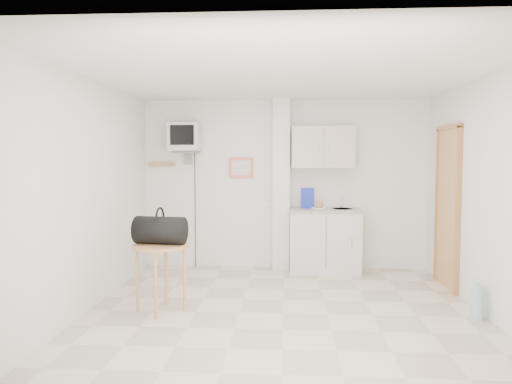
# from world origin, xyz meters

# --- Properties ---
(ground) EXTENTS (4.50, 4.50, 0.00)m
(ground) POSITION_xyz_m (0.00, 0.00, 0.00)
(ground) COLOR beige
(ground) RESTS_ON ground
(room_envelope) EXTENTS (4.24, 4.54, 2.55)m
(room_envelope) POSITION_xyz_m (0.24, 0.09, 1.54)
(room_envelope) COLOR white
(room_envelope) RESTS_ON ground
(kitchenette) EXTENTS (1.03, 0.58, 2.10)m
(kitchenette) POSITION_xyz_m (0.57, 2.00, 0.80)
(kitchenette) COLOR silver
(kitchenette) RESTS_ON ground
(crt_television) EXTENTS (0.44, 0.45, 2.15)m
(crt_television) POSITION_xyz_m (-1.45, 2.02, 1.94)
(crt_television) COLOR slate
(crt_television) RESTS_ON ground
(round_table) EXTENTS (0.59, 0.59, 0.73)m
(round_table) POSITION_xyz_m (-1.31, -0.02, 0.62)
(round_table) COLOR #B37D50
(round_table) RESTS_ON ground
(duffel_bag) EXTENTS (0.57, 0.36, 0.40)m
(duffel_bag) POSITION_xyz_m (-1.32, 0.03, 0.88)
(duffel_bag) COLOR black
(duffel_bag) RESTS_ON round_table
(water_bottle) EXTENTS (0.13, 0.13, 0.39)m
(water_bottle) POSITION_xyz_m (1.98, -0.07, 0.18)
(water_bottle) COLOR #8DB7C6
(water_bottle) RESTS_ON ground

